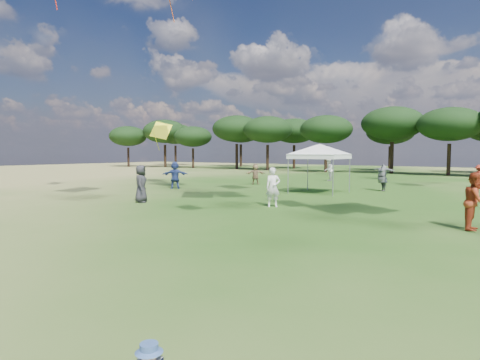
# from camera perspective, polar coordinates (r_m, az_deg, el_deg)

# --- Properties ---
(tent_left) EXTENTS (5.74, 5.74, 3.13)m
(tent_left) POSITION_cam_1_polar(r_m,az_deg,el_deg) (23.53, 11.27, 4.75)
(tent_left) COLOR gray
(tent_left) RESTS_ON ground
(festival_crowd) EXTENTS (28.71, 23.41, 1.92)m
(festival_crowd) POSITION_cam_1_polar(r_m,az_deg,el_deg) (24.90, 23.22, 0.21)
(festival_crowd) COLOR navy
(festival_crowd) RESTS_ON ground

